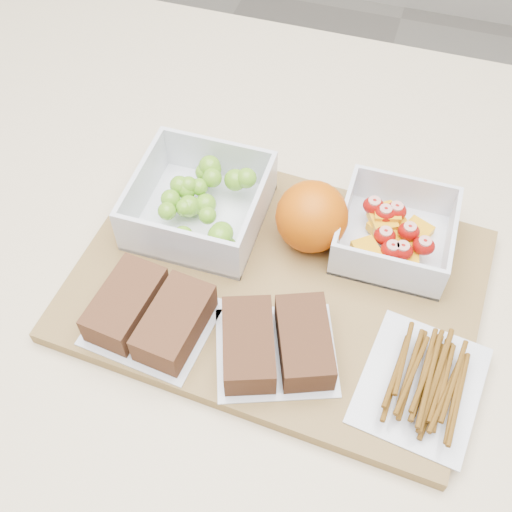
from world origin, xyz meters
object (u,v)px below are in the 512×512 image
object	(u,v)px
cutting_board	(277,284)
sandwich_bag_left	(150,314)
pretzel_bag	(424,379)
grape_container	(202,202)
orange	(312,217)
sandwich_bag_center	(276,344)
fruit_container	(394,234)

from	to	relation	value
cutting_board	sandwich_bag_left	size ratio (longest dim) A/B	3.27
cutting_board	pretzel_bag	size ratio (longest dim) A/B	2.90
grape_container	sandwich_bag_left	bearing A→B (deg)	-90.52
cutting_board	orange	size ratio (longest dim) A/B	5.38
cutting_board	orange	xyz separation A→B (m)	(0.02, 0.06, 0.05)
orange	sandwich_bag_center	distance (m)	0.15
cutting_board	fruit_container	distance (m)	0.14
grape_container	sandwich_bag_center	bearing A→B (deg)	-48.09
orange	sandwich_bag_left	world-z (taller)	orange
sandwich_bag_center	orange	bearing A→B (deg)	91.40
grape_container	orange	world-z (taller)	orange
fruit_container	sandwich_bag_center	world-z (taller)	fruit_container
sandwich_bag_center	pretzel_bag	xyz separation A→B (m)	(0.14, 0.01, -0.00)
fruit_container	pretzel_bag	world-z (taller)	fruit_container
fruit_container	sandwich_bag_center	distance (m)	0.19
cutting_board	fruit_container	xyz separation A→B (m)	(0.11, 0.08, 0.03)
grape_container	sandwich_bag_left	xyz separation A→B (m)	(-0.00, -0.15, -0.01)
sandwich_bag_center	grape_container	bearing A→B (deg)	131.91
cutting_board	fruit_container	world-z (taller)	fruit_container
sandwich_bag_left	orange	bearing A→B (deg)	50.41
fruit_container	pretzel_bag	distance (m)	0.17
orange	sandwich_bag_center	size ratio (longest dim) A/B	0.54
sandwich_bag_center	fruit_container	bearing A→B (deg)	62.83
sandwich_bag_left	sandwich_bag_center	distance (m)	0.13
grape_container	fruit_container	xyz separation A→B (m)	(0.21, 0.02, -0.01)
fruit_container	pretzel_bag	xyz separation A→B (m)	(0.06, -0.16, -0.01)
orange	sandwich_bag_left	distance (m)	0.20
pretzel_bag	sandwich_bag_center	bearing A→B (deg)	-177.11
orange	sandwich_bag_center	bearing A→B (deg)	-88.60
grape_container	sandwich_bag_left	size ratio (longest dim) A/B	1.09
fruit_container	orange	bearing A→B (deg)	-168.00
sandwich_bag_left	sandwich_bag_center	xyz separation A→B (m)	(0.13, 0.01, -0.00)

